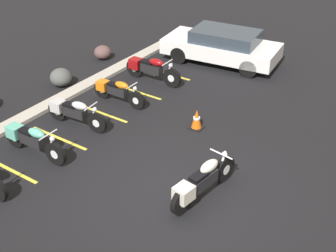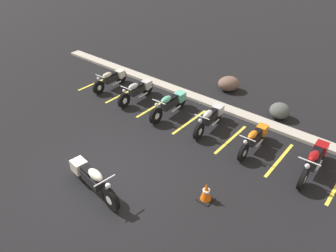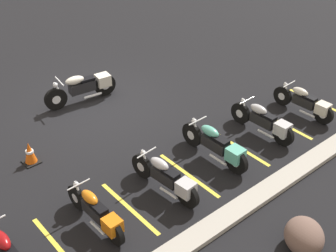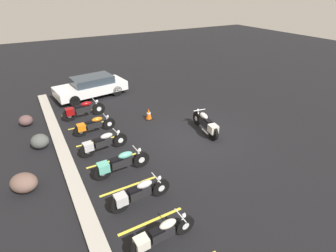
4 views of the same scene
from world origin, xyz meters
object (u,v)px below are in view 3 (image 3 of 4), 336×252
(parked_bike_3, at_px, (167,178))
(traffic_cone, at_px, (30,153))
(landscape_rock_0, at_px, (304,236))
(parked_bike_4, at_px, (97,212))
(motorcycle_cream_featured, at_px, (84,87))
(parked_bike_2, at_px, (217,145))
(parked_bike_0, at_px, (306,102))
(parked_bike_1, at_px, (265,121))

(parked_bike_3, relative_size, traffic_cone, 3.46)
(landscape_rock_0, distance_m, traffic_cone, 6.75)
(parked_bike_4, xyz_separation_m, landscape_rock_0, (-2.82, 3.14, -0.09))
(parked_bike_3, relative_size, parked_bike_4, 1.05)
(motorcycle_cream_featured, xyz_separation_m, traffic_cone, (2.67, 1.74, -0.20))
(parked_bike_2, xyz_separation_m, traffic_cone, (3.62, -2.94, -0.17))
(parked_bike_0, height_order, parked_bike_1, parked_bike_1)
(parked_bike_0, bearing_deg, parked_bike_4, 86.87)
(parked_bike_3, distance_m, traffic_cone, 3.61)
(parked_bike_2, relative_size, traffic_cone, 3.63)
(parked_bike_0, xyz_separation_m, landscape_rock_0, (4.21, 3.03, -0.09))
(landscape_rock_0, bearing_deg, traffic_cone, -64.68)
(parked_bike_0, height_order, parked_bike_3, parked_bike_3)
(parked_bike_0, relative_size, parked_bike_3, 0.95)
(motorcycle_cream_featured, distance_m, landscape_rock_0, 7.85)
(parked_bike_4, bearing_deg, traffic_cone, 0.02)
(parked_bike_3, height_order, parked_bike_4, parked_bike_3)
(parked_bike_1, bearing_deg, landscape_rock_0, 139.31)
(parked_bike_1, bearing_deg, traffic_cone, 59.27)
(parked_bike_1, relative_size, parked_bike_4, 1.05)
(motorcycle_cream_featured, bearing_deg, parked_bike_3, 88.20)
(parked_bike_1, distance_m, parked_bike_4, 5.33)
(parked_bike_4, relative_size, landscape_rock_0, 2.10)
(traffic_cone, bearing_deg, motorcycle_cream_featured, -146.91)
(parked_bike_0, distance_m, parked_bike_3, 5.22)
(motorcycle_cream_featured, bearing_deg, traffic_cone, 40.66)
(parked_bike_1, bearing_deg, parked_bike_3, 89.85)
(landscape_rock_0, height_order, traffic_cone, landscape_rock_0)
(parked_bike_3, xyz_separation_m, traffic_cone, (1.88, -3.08, -0.15))
(parked_bike_2, bearing_deg, parked_bike_1, -92.42)
(motorcycle_cream_featured, xyz_separation_m, parked_bike_3, (0.80, 4.82, -0.04))
(landscape_rock_0, xyz_separation_m, traffic_cone, (2.89, -6.10, -0.04))
(motorcycle_cream_featured, xyz_separation_m, parked_bike_2, (-0.94, 4.68, -0.02))
(parked_bike_3, xyz_separation_m, landscape_rock_0, (-1.01, 3.02, -0.11))
(motorcycle_cream_featured, xyz_separation_m, parked_bike_4, (2.61, 4.70, -0.06))
(motorcycle_cream_featured, distance_m, parked_bike_4, 5.38)
(parked_bike_1, height_order, parked_bike_4, parked_bike_1)
(parked_bike_0, distance_m, parked_bike_2, 3.49)
(parked_bike_0, relative_size, parked_bike_4, 1.00)
(landscape_rock_0, bearing_deg, parked_bike_3, -71.52)
(motorcycle_cream_featured, xyz_separation_m, landscape_rock_0, (-0.21, 7.84, -0.16))
(parked_bike_0, xyz_separation_m, parked_bike_2, (3.48, -0.14, 0.04))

